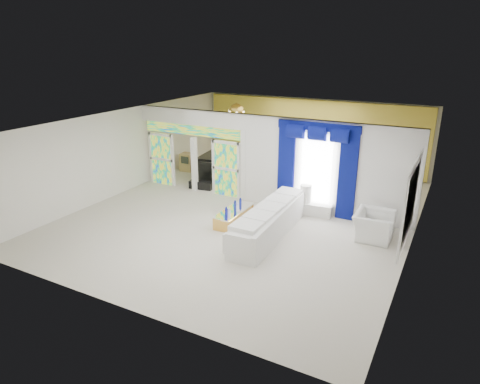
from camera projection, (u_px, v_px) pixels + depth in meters
The scene contains 22 objects.
floor at pixel (249, 211), 13.88m from camera, with size 12.00×12.00×0.00m, color #B7AF9E.
dividing_wall at pixel (325, 169), 13.26m from camera, with size 5.70×0.18×3.00m, color white.
dividing_header at pixel (191, 117), 15.06m from camera, with size 4.30×0.18×0.55m, color white.
stained_panel_left at pixel (162, 159), 16.27m from camera, with size 0.95×0.04×2.00m, color #994C3F.
stained_panel_right at pixel (226, 169), 15.01m from camera, with size 0.95×0.04×2.00m, color #994C3F.
stained_transom at pixel (191, 130), 15.22m from camera, with size 4.00×0.05×0.35m, color #994C3F.
window_pane at pixel (316, 170), 13.30m from camera, with size 1.00×0.02×2.30m, color white.
blue_drape_left at pixel (286, 167), 13.74m from camera, with size 0.55×0.10×2.80m, color #040345.
blue_drape_right at pixel (347, 176), 12.85m from camera, with size 0.55×0.10×2.80m, color #040345.
blue_pelmet at pixel (319, 127), 12.82m from camera, with size 2.60×0.12×0.25m, color #040345.
wall_mirror at pixel (411, 202), 10.34m from camera, with size 0.04×2.70×1.90m, color white.
gold_curtains at pixel (311, 134), 18.29m from camera, with size 9.70×0.12×2.90m, color gold.
white_sofa at pixel (270, 222), 12.11m from camera, with size 0.85×3.96×0.76m, color silver.
coffee_table at pixel (234, 216), 13.02m from camera, with size 0.56×1.68×0.37m, color gold.
console_table at pixel (314, 209), 13.55m from camera, with size 1.14×0.36×0.38m, color white.
table_lamp at pixel (306, 194), 13.52m from camera, with size 0.36×0.36×0.58m, color silver.
armchair at pixel (373, 225), 11.89m from camera, with size 1.16×1.01×0.75m, color silver.
grand_piano at pixel (222, 166), 17.22m from camera, with size 1.48×1.94×0.98m, color black.
piano_bench at pixel (201, 185), 16.00m from camera, with size 0.89×0.35×0.30m, color black.
tv_console at pixel (187, 162), 18.18m from camera, with size 0.53×0.48×0.77m, color #A48B52.
chandelier at pixel (237, 111), 16.84m from camera, with size 0.60×0.60×0.60m, color gold.
decanters at pixel (233, 208), 12.88m from camera, with size 0.16×1.08×0.28m.
Camera 1 is at (5.77, -11.51, 5.22)m, focal length 31.71 mm.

